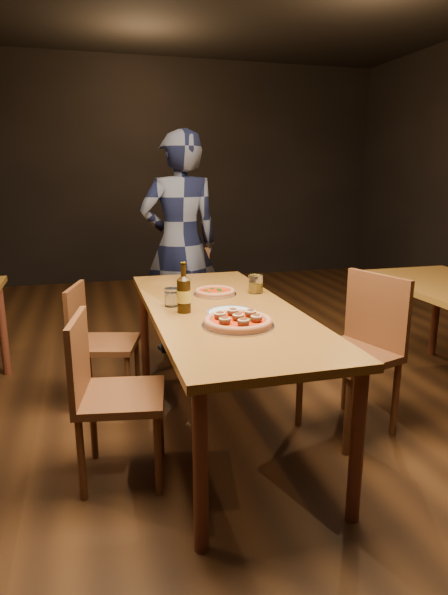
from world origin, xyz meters
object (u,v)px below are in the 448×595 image
object	(u,v)px
chair_end	(190,302)
diner	(180,244)
chair_main_nw	(121,395)
plate_stack	(231,314)
table_main	(222,320)
chair_main_e	(349,353)
chair_main_sw	(106,343)
beer_bottle	(184,295)
amber_glass	(256,284)
water_glass	(172,297)
pizza_meatball	(238,321)
pizza_margherita	(215,292)

from	to	relation	value
chair_end	diner	bearing A→B (deg)	104.79
chair_main_nw	plate_stack	size ratio (longest dim) A/B	3.43
table_main	chair_main_e	bearing A→B (deg)	-16.91
chair_main_sw	chair_main_nw	bearing A→B (deg)	-162.34
beer_bottle	chair_end	bearing A→B (deg)	77.40
chair_main_nw	chair_end	xyz separation A→B (m)	(0.67, 1.62, 0.02)
chair_main_nw	plate_stack	distance (m)	0.70
chair_main_nw	table_main	bearing A→B (deg)	-50.99
table_main	amber_glass	bearing A→B (deg)	43.71
beer_bottle	water_glass	distance (m)	0.16
chair_end	chair_main_e	bearing A→B (deg)	-66.66
chair_end	plate_stack	size ratio (longest dim) A/B	3.57
chair_main_nw	plate_stack	xyz separation A→B (m)	(0.60, 0.15, 0.32)
chair_main_nw	beer_bottle	distance (m)	0.63
chair_main_sw	pizza_meatball	world-z (taller)	chair_main_sw
chair_main_nw	amber_glass	size ratio (longest dim) A/B	7.69
chair_main_nw	diner	size ratio (longest dim) A/B	0.48
beer_bottle	water_glass	xyz separation A→B (m)	(-0.04, 0.15, -0.04)
water_glass	amber_glass	world-z (taller)	amber_glass
water_glass	pizza_meatball	bearing A→B (deg)	-61.56
pizza_margherita	chair_end	bearing A→B (deg)	88.06
chair_main_nw	pizza_margherita	distance (m)	0.97
beer_bottle	plate_stack	bearing A→B (deg)	-32.58
pizza_meatball	water_glass	xyz separation A→B (m)	(-0.25, 0.46, 0.03)
amber_glass	diner	xyz separation A→B (m)	(-0.26, 1.16, 0.11)
table_main	pizza_margherita	distance (m)	0.33
chair_main_sw	chair_end	bearing A→B (deg)	-28.27
chair_main_nw	chair_end	distance (m)	1.76
chair_main_e	pizza_margherita	xyz separation A→B (m)	(-0.66, 0.53, 0.28)
pizza_margherita	amber_glass	size ratio (longest dim) A/B	2.35
chair_main_nw	chair_main_sw	xyz separation A→B (m)	(-0.04, 0.87, -0.02)
chair_main_e	beer_bottle	xyz separation A→B (m)	(-0.92, 0.17, 0.36)
chair_main_nw	chair_end	size ratio (longest dim) A/B	0.96
table_main	pizza_meatball	xyz separation A→B (m)	(-0.01, -0.36, 0.10)
table_main	chair_main_nw	size ratio (longest dim) A/B	2.28
pizza_meatball	plate_stack	xyz separation A→B (m)	(0.01, 0.17, -0.01)
chair_main_sw	diner	xyz separation A→B (m)	(0.67, 0.91, 0.50)
table_main	amber_glass	xyz separation A→B (m)	(0.30, 0.29, 0.13)
chair_main_sw	chair_main_e	size ratio (longest dim) A/B	0.86
beer_bottle	diner	xyz separation A→B (m)	(0.26, 1.49, 0.07)
chair_main_e	beer_bottle	bearing A→B (deg)	-117.91
table_main	chair_main_sw	world-z (taller)	chair_main_sw
chair_end	pizza_meatball	size ratio (longest dim) A/B	2.52
pizza_meatball	diner	bearing A→B (deg)	88.45
plate_stack	water_glass	world-z (taller)	water_glass
chair_main_nw	diner	xyz separation A→B (m)	(0.63, 1.78, 0.47)
amber_glass	chair_end	bearing A→B (deg)	102.67
pizza_margherita	water_glass	size ratio (longest dim) A/B	2.57
pizza_meatball	pizza_margherita	distance (m)	0.67
pizza_meatball	chair_end	bearing A→B (deg)	86.94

